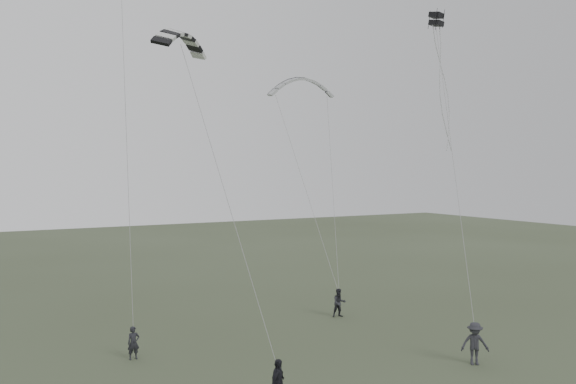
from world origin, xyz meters
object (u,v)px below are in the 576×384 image
flyer_right (339,303)px  kite_pale_large (301,79)px  kite_striped (181,33)px  flyer_center (278,383)px  kite_box (436,19)px  flyer_far (475,343)px  flyer_left (133,343)px

flyer_right → kite_pale_large: 15.28m
kite_striped → flyer_center: bearing=-111.6°
kite_striped → kite_box: kite_box is taller
flyer_center → flyer_far: bearing=-40.9°
flyer_far → kite_striped: 18.50m
flyer_left → kite_pale_large: (13.32, 7.83, 14.04)m
flyer_center → kite_box: 21.68m
flyer_right → flyer_far: (0.64, -9.62, 0.11)m
kite_striped → flyer_far: bearing=-66.2°
kite_pale_large → kite_box: bearing=-54.1°
flyer_left → flyer_far: size_ratio=0.80×
flyer_far → flyer_right: bearing=126.9°
flyer_right → flyer_far: flyer_far is taller
flyer_center → kite_box: size_ratio=2.39×
flyer_left → kite_box: 23.22m
flyer_right → kite_pale_large: size_ratio=0.37×
flyer_center → flyer_far: 9.61m
flyer_left → kite_pale_large: 20.87m
kite_pale_large → flyer_far: bearing=-74.2°
flyer_right → flyer_center: 12.93m
flyer_far → kite_striped: bearing=-174.2°
flyer_right → kite_striped: kite_striped is taller
kite_striped → flyer_right: bearing=-19.5°
flyer_left → flyer_right: size_ratio=0.90×
kite_pale_large → kite_striped: kite_pale_large is taller
flyer_center → kite_pale_large: 23.08m
flyer_left → kite_striped: size_ratio=0.47×
flyer_right → kite_box: 17.02m
flyer_right → kite_box: size_ratio=2.32×
flyer_center → kite_pale_large: size_ratio=0.38×
flyer_left → kite_pale_large: size_ratio=0.33×
flyer_center → flyer_far: (9.61, -0.31, 0.08)m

